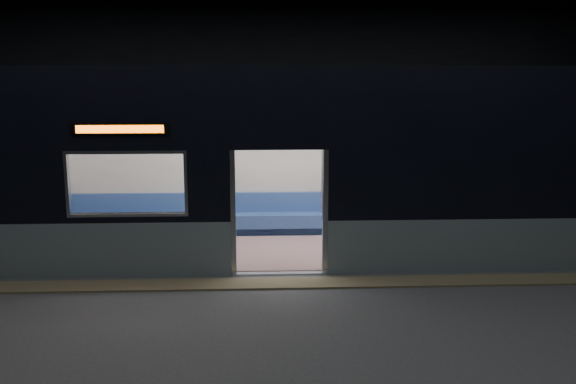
{
  "coord_description": "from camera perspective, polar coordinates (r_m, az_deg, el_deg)",
  "views": [
    {
      "loc": [
        -0.3,
        -8.5,
        3.15
      ],
      "look_at": [
        0.2,
        2.3,
        1.14
      ],
      "focal_mm": 38.0,
      "sensor_mm": 36.0,
      "label": 1
    }
  ],
  "objects": [
    {
      "name": "station_floor",
      "position": [
        9.07,
        -0.58,
        -9.8
      ],
      "size": [
        24.0,
        14.0,
        0.01
      ],
      "primitive_type": "cube",
      "color": "#47494C",
      "rests_on": "ground"
    },
    {
      "name": "station_envelope",
      "position": [
        8.52,
        -0.63,
        14.01
      ],
      "size": [
        24.0,
        14.0,
        5.0
      ],
      "color": "black",
      "rests_on": "station_floor"
    },
    {
      "name": "tactile_strip",
      "position": [
        9.58,
        -0.7,
        -8.55
      ],
      "size": [
        22.8,
        0.5,
        0.03
      ],
      "primitive_type": "cube",
      "color": "#8C7F59",
      "rests_on": "station_floor"
    },
    {
      "name": "metro_car",
      "position": [
        11.12,
        -1.08,
        3.82
      ],
      "size": [
        18.0,
        3.04,
        3.35
      ],
      "color": "gray",
      "rests_on": "station_floor"
    },
    {
      "name": "passenger",
      "position": [
        12.95,
        15.89,
        -0.48
      ],
      "size": [
        0.4,
        0.65,
        1.29
      ],
      "rotation": [
        0.0,
        0.0,
        -0.19
      ],
      "color": "black",
      "rests_on": "metro_car"
    },
    {
      "name": "handbag",
      "position": [
        12.78,
        16.18,
        -1.1
      ],
      "size": [
        0.28,
        0.24,
        0.13
      ],
      "primitive_type": "cube",
      "rotation": [
        0.0,
        0.0,
        -0.04
      ],
      "color": "black",
      "rests_on": "passenger"
    },
    {
      "name": "transit_map",
      "position": [
        12.67,
        7.65,
        2.72
      ],
      "size": [
        0.91,
        0.03,
        0.59
      ],
      "primitive_type": "cube",
      "color": "white",
      "rests_on": "metro_car"
    }
  ]
}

